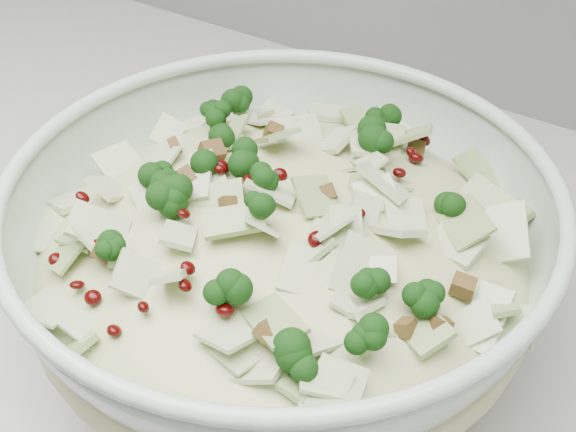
% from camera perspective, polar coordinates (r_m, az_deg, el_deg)
% --- Properties ---
extents(mixing_bowl, '(0.40, 0.40, 0.14)m').
position_cam_1_polar(mixing_bowl, '(0.51, -0.45, -3.45)').
color(mixing_bowl, silver).
rests_on(mixing_bowl, counter).
extents(salad, '(0.32, 0.32, 0.14)m').
position_cam_1_polar(salad, '(0.50, -0.46, -1.58)').
color(salad, '#C9CF8E').
rests_on(salad, mixing_bowl).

